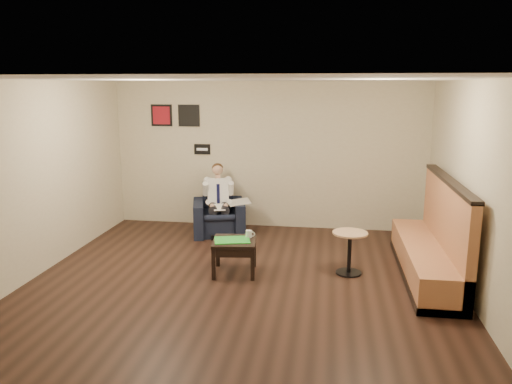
# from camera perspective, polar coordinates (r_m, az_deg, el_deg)

# --- Properties ---
(ground) EXTENTS (6.00, 6.00, 0.00)m
(ground) POSITION_cam_1_polar(r_m,az_deg,el_deg) (7.10, -1.71, -10.46)
(ground) COLOR black
(ground) RESTS_ON ground
(wall_back) EXTENTS (6.00, 0.02, 2.80)m
(wall_back) POSITION_cam_1_polar(r_m,az_deg,el_deg) (9.61, 1.41, 4.18)
(wall_back) COLOR beige
(wall_back) RESTS_ON ground
(wall_front) EXTENTS (6.00, 0.02, 2.80)m
(wall_front) POSITION_cam_1_polar(r_m,az_deg,el_deg) (3.88, -9.77, -8.03)
(wall_front) COLOR beige
(wall_front) RESTS_ON ground
(wall_left) EXTENTS (0.02, 6.00, 2.80)m
(wall_left) POSITION_cam_1_polar(r_m,az_deg,el_deg) (7.80, -24.04, 1.27)
(wall_left) COLOR beige
(wall_left) RESTS_ON ground
(wall_right) EXTENTS (0.02, 6.00, 2.80)m
(wall_right) POSITION_cam_1_polar(r_m,az_deg,el_deg) (6.83, 23.82, -0.11)
(wall_right) COLOR beige
(wall_right) RESTS_ON ground
(ceiling) EXTENTS (6.00, 6.00, 0.02)m
(ceiling) POSITION_cam_1_polar(r_m,az_deg,el_deg) (6.56, -1.86, 12.76)
(ceiling) COLOR white
(ceiling) RESTS_ON wall_back
(seating_sign) EXTENTS (0.32, 0.02, 0.20)m
(seating_sign) POSITION_cam_1_polar(r_m,az_deg,el_deg) (9.83, -6.16, 4.88)
(seating_sign) COLOR black
(seating_sign) RESTS_ON wall_back
(art_print_left) EXTENTS (0.42, 0.03, 0.42)m
(art_print_left) POSITION_cam_1_polar(r_m,az_deg,el_deg) (10.00, -10.74, 8.60)
(art_print_left) COLOR maroon
(art_print_left) RESTS_ON wall_back
(art_print_right) EXTENTS (0.42, 0.03, 0.42)m
(art_print_right) POSITION_cam_1_polar(r_m,az_deg,el_deg) (9.84, -7.67, 8.65)
(art_print_right) COLOR black
(art_print_right) RESTS_ON wall_back
(armchair) EXTENTS (1.14, 1.14, 0.90)m
(armchair) POSITION_cam_1_polar(r_m,az_deg,el_deg) (9.32, -4.29, -2.04)
(armchair) COLOR black
(armchair) RESTS_ON ground
(seated_man) EXTENTS (0.79, 1.00, 1.24)m
(seated_man) POSITION_cam_1_polar(r_m,az_deg,el_deg) (9.17, -4.28, -1.21)
(seated_man) COLOR white
(seated_man) RESTS_ON armchair
(lap_papers) EXTENTS (0.29, 0.35, 0.01)m
(lap_papers) POSITION_cam_1_polar(r_m,az_deg,el_deg) (9.09, -4.25, -1.74)
(lap_papers) COLOR white
(lap_papers) RESTS_ON seated_man
(newspaper) EXTENTS (0.52, 0.59, 0.01)m
(newspaper) POSITION_cam_1_polar(r_m,az_deg,el_deg) (9.21, -1.94, -1.15)
(newspaper) COLOR silver
(newspaper) RESTS_ON armchair
(side_table) EXTENTS (0.69, 0.69, 0.51)m
(side_table) POSITION_cam_1_polar(r_m,az_deg,el_deg) (7.41, -2.46, -7.38)
(side_table) COLOR black
(side_table) RESTS_ON ground
(green_folder) EXTENTS (0.58, 0.48, 0.01)m
(green_folder) POSITION_cam_1_polar(r_m,az_deg,el_deg) (7.31, -2.76, -5.50)
(green_folder) COLOR green
(green_folder) RESTS_ON side_table
(coffee_mug) EXTENTS (0.10, 0.10, 0.11)m
(coffee_mug) POSITION_cam_1_polar(r_m,az_deg,el_deg) (7.43, -0.83, -4.81)
(coffee_mug) COLOR white
(coffee_mug) RESTS_ON side_table
(smartphone) EXTENTS (0.16, 0.09, 0.01)m
(smartphone) POSITION_cam_1_polar(r_m,az_deg,el_deg) (7.49, -1.94, -5.05)
(smartphone) COLOR black
(smartphone) RESTS_ON side_table
(banquette) EXTENTS (0.66, 2.76, 1.41)m
(banquette) POSITION_cam_1_polar(r_m,az_deg,el_deg) (7.57, 19.00, -4.03)
(banquette) COLOR #AF6C43
(banquette) RESTS_ON ground
(cafe_table) EXTENTS (0.59, 0.59, 0.64)m
(cafe_table) POSITION_cam_1_polar(r_m,az_deg,el_deg) (7.48, 10.62, -6.87)
(cafe_table) COLOR tan
(cafe_table) RESTS_ON ground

